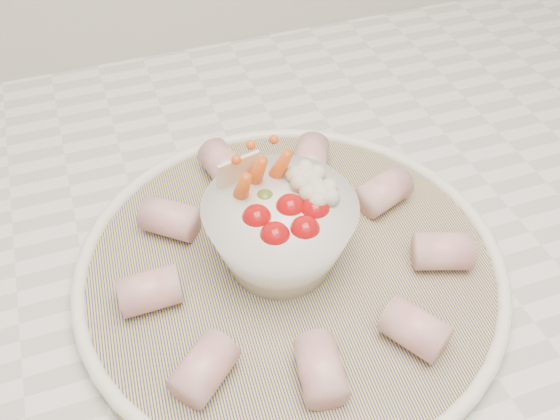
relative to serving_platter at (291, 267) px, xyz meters
name	(u,v)px	position (x,y,z in m)	size (l,w,h in m)	color
serving_platter	(291,267)	(0.00, 0.00, 0.00)	(0.39, 0.39, 0.02)	navy
veggie_bowl	(281,230)	(-0.01, 0.01, 0.04)	(0.13, 0.13, 0.10)	white
cured_meat_rolls	(291,251)	(0.00, 0.00, 0.02)	(0.29, 0.29, 0.03)	#BF5766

